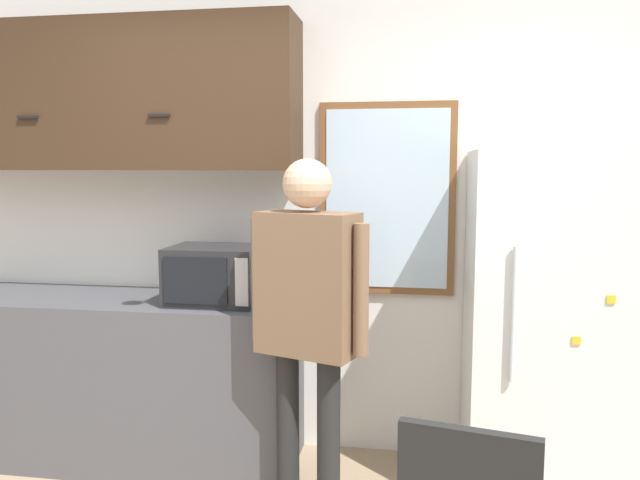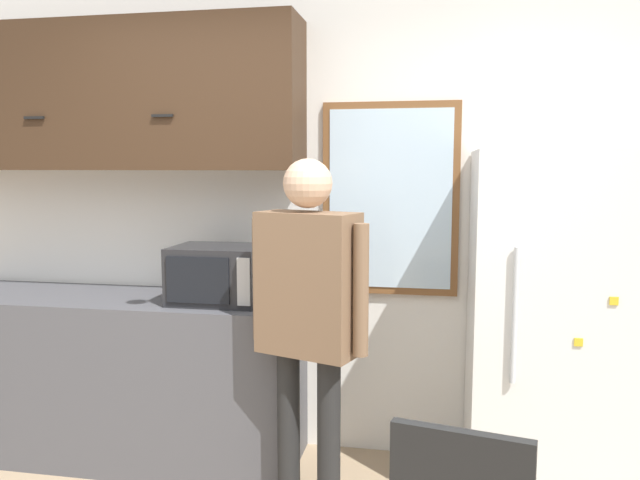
{
  "view_description": "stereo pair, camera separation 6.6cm",
  "coord_description": "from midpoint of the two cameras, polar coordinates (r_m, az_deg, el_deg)",
  "views": [
    {
      "loc": [
        0.65,
        -1.71,
        1.67
      ],
      "look_at": [
        0.2,
        1.01,
        1.35
      ],
      "focal_mm": 35.0,
      "sensor_mm": 36.0,
      "label": 1
    },
    {
      "loc": [
        0.71,
        -1.69,
        1.67
      ],
      "look_at": [
        0.2,
        1.01,
        1.35
      ],
      "focal_mm": 35.0,
      "sensor_mm": 36.0,
      "label": 2
    }
  ],
  "objects": [
    {
      "name": "person",
      "position": [
        2.91,
        -1.8,
        -5.64
      ],
      "size": [
        0.58,
        0.36,
        1.71
      ],
      "rotation": [
        0.0,
        0.0,
        -0.33
      ],
      "color": "black",
      "rests_on": "ground_plane"
    },
    {
      "name": "upper_cabinets",
      "position": [
        3.82,
        -19.22,
        12.26
      ],
      "size": [
        2.17,
        0.39,
        0.82
      ],
      "color": "#3D2819"
    },
    {
      "name": "back_wall",
      "position": [
        3.65,
        -1.49,
        1.65
      ],
      "size": [
        6.0,
        0.06,
        2.7
      ],
      "color": "white",
      "rests_on": "ground_plane"
    },
    {
      "name": "microwave",
      "position": [
        3.42,
        -10.1,
        -3.14
      ],
      "size": [
        0.48,
        0.39,
        0.31
      ],
      "color": "#232326",
      "rests_on": "counter"
    },
    {
      "name": "refrigerator",
      "position": [
        3.33,
        19.34,
        -7.48
      ],
      "size": [
        0.76,
        0.72,
        1.75
      ],
      "color": "white",
      "rests_on": "ground_plane"
    },
    {
      "name": "window",
      "position": [
        3.54,
        5.59,
        3.75
      ],
      "size": [
        0.76,
        0.05,
        1.08
      ],
      "color": "brown"
    },
    {
      "name": "counter",
      "position": [
        3.88,
        -19.25,
        -11.74
      ],
      "size": [
        2.17,
        0.64,
        0.94
      ],
      "color": "#4C4C51",
      "rests_on": "ground_plane"
    }
  ]
}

